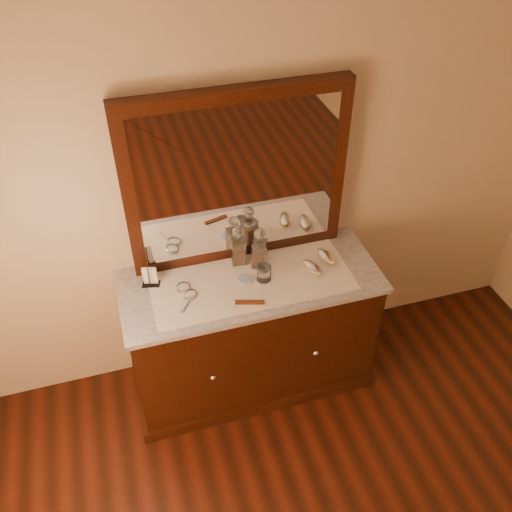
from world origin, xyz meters
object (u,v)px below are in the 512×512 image
brush_near (312,268)px  brush_far (326,257)px  dresser_cabinet (251,333)px  decanter_right (260,251)px  comb (250,302)px  decanter_left (238,249)px  pin_dish (245,279)px  hand_mirror_inner (189,297)px  mirror_frame (237,179)px  napkin_rack (150,277)px  hand_mirror_outer (183,290)px

brush_near → brush_far: (0.11, 0.06, 0.00)m
dresser_cabinet → decanter_right: size_ratio=5.49×
brush_near → brush_far: brush_far is taller
comb → decanter_left: (0.03, 0.33, 0.09)m
dresser_cabinet → pin_dish: pin_dish is taller
brush_far → hand_mirror_inner: 0.81m
decanter_left → hand_mirror_inner: decanter_left is taller
decanter_right → brush_near: size_ratio=1.65×
dresser_cabinet → mirror_frame: 0.97m
brush_near → hand_mirror_inner: bearing=-178.9°
decanter_right → brush_far: bearing=-10.2°
pin_dish → brush_far: bearing=3.5°
comb → hand_mirror_inner: (-0.30, 0.13, 0.00)m
mirror_frame → napkin_rack: 0.70m
decanter_left → hand_mirror_outer: decanter_left is taller
dresser_cabinet → hand_mirror_outer: size_ratio=6.96×
comb → pin_dish: bearing=98.8°
decanter_left → brush_near: (0.37, -0.19, -0.08)m
comb → hand_mirror_outer: (-0.32, 0.19, 0.00)m
napkin_rack → decanter_left: size_ratio=0.57×
dresser_cabinet → mirror_frame: mirror_frame is taller
decanter_right → hand_mirror_outer: (-0.45, -0.09, -0.09)m
decanter_left → brush_near: 0.43m
napkin_rack → mirror_frame: bearing=13.6°
mirror_frame → napkin_rack: mirror_frame is taller
hand_mirror_inner → decanter_left: bearing=32.1°
dresser_cabinet → decanter_left: (-0.02, 0.16, 0.54)m
mirror_frame → comb: bearing=-97.7°
napkin_rack → hand_mirror_inner: bearing=-42.6°
decanter_left → hand_mirror_outer: size_ratio=1.24×
decanter_left → decanter_right: decanter_right is taller
dresser_cabinet → decanter_left: bearing=98.9°
napkin_rack → hand_mirror_inner: size_ratio=0.81×
pin_dish → comb: 0.18m
decanter_left → brush_far: decanter_left is taller
pin_dish → decanter_right: bearing=40.6°
pin_dish → comb: size_ratio=0.51×
dresser_cabinet → brush_far: bearing=4.0°
decanter_right → hand_mirror_outer: size_ratio=1.27×
mirror_frame → brush_near: (0.35, -0.28, -0.48)m
comb → napkin_rack: (-0.47, 0.29, 0.05)m
decanter_right → hand_mirror_outer: decanter_right is taller
hand_mirror_outer → decanter_right: bearing=10.6°
decanter_right → brush_far: 0.39m
mirror_frame → decanter_left: bearing=-106.3°
dresser_cabinet → hand_mirror_inner: size_ratio=7.95×
decanter_right → brush_far: size_ratio=1.62×
decanter_left → brush_far: 0.50m
brush_far → decanter_left: bearing=165.1°
decanter_right → hand_mirror_inner: (-0.43, -0.15, -0.09)m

